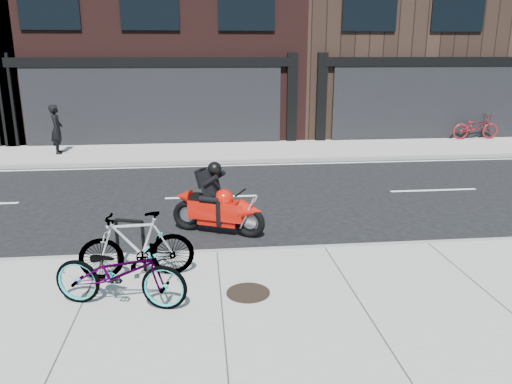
{
  "coord_description": "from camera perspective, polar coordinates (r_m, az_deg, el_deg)",
  "views": [
    {
      "loc": [
        -0.21,
        -10.44,
        3.63
      ],
      "look_at": [
        0.84,
        -0.81,
        0.9
      ],
      "focal_mm": 35.0,
      "sensor_mm": 36.0,
      "label": 1
    }
  ],
  "objects": [
    {
      "name": "pedestrian",
      "position": [
        19.06,
        -21.82,
        6.68
      ],
      "size": [
        0.52,
        0.7,
        1.73
      ],
      "primitive_type": "imported",
      "rotation": [
        0.0,
        0.0,
        1.75
      ],
      "color": "black",
      "rests_on": "sidewalk_far"
    },
    {
      "name": "ground",
      "position": [
        11.05,
        -4.81,
        -3.49
      ],
      "size": [
        120.0,
        120.0,
        0.0
      ],
      "primitive_type": "plane",
      "color": "black",
      "rests_on": "ground"
    },
    {
      "name": "manhole_cover",
      "position": [
        7.65,
        -0.9,
        -11.43
      ],
      "size": [
        0.76,
        0.76,
        0.02
      ],
      "primitive_type": "cylinder",
      "rotation": [
        0.0,
        0.0,
        0.17
      ],
      "color": "black",
      "rests_on": "sidewalk_near"
    },
    {
      "name": "sidewalk_near",
      "position": [
        6.51,
        -3.53,
        -17.51
      ],
      "size": [
        60.0,
        6.0,
        0.13
      ],
      "primitive_type": "cube",
      "color": "gray",
      "rests_on": "ground"
    },
    {
      "name": "bicycle_far",
      "position": [
        22.66,
        23.8,
        6.83
      ],
      "size": [
        1.95,
        0.69,
        1.02
      ],
      "primitive_type": "imported",
      "rotation": [
        0.0,
        0.0,
        1.58
      ],
      "color": "maroon",
      "rests_on": "sidewalk_far"
    },
    {
      "name": "bicycle_front",
      "position": [
        7.35,
        -15.28,
        -8.83
      ],
      "size": [
        2.06,
        1.15,
        1.02
      ],
      "primitive_type": "imported",
      "rotation": [
        0.0,
        0.0,
        1.32
      ],
      "color": "gray",
      "rests_on": "sidewalk_near"
    },
    {
      "name": "bike_rack",
      "position": [
        8.48,
        -14.18,
        -5.36
      ],
      "size": [
        0.5,
        0.22,
        0.88
      ],
      "rotation": [
        0.0,
        0.0,
        -0.34
      ],
      "color": "black",
      "rests_on": "sidewalk_near"
    },
    {
      "name": "motorcycle",
      "position": [
        10.18,
        -3.96,
        -1.51
      ],
      "size": [
        1.91,
        1.14,
        1.52
      ],
      "rotation": [
        0.0,
        0.0,
        -0.43
      ],
      "color": "black",
      "rests_on": "ground"
    },
    {
      "name": "bicycle_rear",
      "position": [
        8.17,
        -13.48,
        -5.94
      ],
      "size": [
        1.84,
        0.64,
        1.09
      ],
      "primitive_type": "imported",
      "rotation": [
        0.0,
        0.0,
        4.78
      ],
      "color": "gray",
      "rests_on": "sidewalk_near"
    },
    {
      "name": "sidewalk_far",
      "position": [
        18.54,
        -5.49,
        4.58
      ],
      "size": [
        60.0,
        3.5,
        0.13
      ],
      "primitive_type": "cube",
      "color": "gray",
      "rests_on": "ground"
    }
  ]
}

